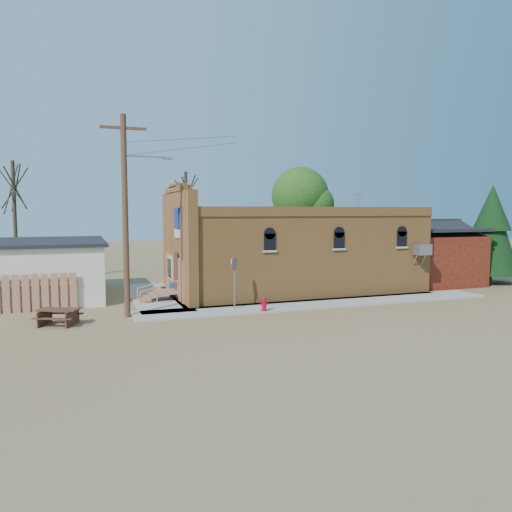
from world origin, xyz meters
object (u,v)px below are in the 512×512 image
object	(u,v)px
fire_hydrant	(264,304)
picnic_table	(58,314)
stop_sign	(234,269)
trash_barrel	(174,289)
utility_pole	(126,211)
brick_bar	(289,252)

from	to	relation	value
fire_hydrant	picnic_table	bearing A→B (deg)	-163.86
stop_sign	trash_barrel	size ratio (longest dim) A/B	3.00
utility_pole	fire_hydrant	xyz separation A→B (m)	(6.10, -1.20, -4.36)
fire_hydrant	trash_barrel	world-z (taller)	trash_barrel
brick_bar	trash_barrel	size ratio (longest dim) A/B	19.43
brick_bar	fire_hydrant	distance (m)	6.90
utility_pole	stop_sign	size ratio (longest dim) A/B	3.55
stop_sign	trash_barrel	bearing A→B (deg)	93.51
trash_barrel	picnic_table	distance (m)	7.54
fire_hydrant	utility_pole	bearing A→B (deg)	-171.84
utility_pole	fire_hydrant	world-z (taller)	utility_pole
stop_sign	picnic_table	world-z (taller)	stop_sign
brick_bar	fire_hydrant	world-z (taller)	brick_bar
brick_bar	stop_sign	xyz separation A→B (m)	(-4.85, -4.53, -0.31)
utility_pole	picnic_table	distance (m)	5.27
brick_bar	utility_pole	bearing A→B (deg)	-156.31
picnic_table	trash_barrel	bearing A→B (deg)	63.38
utility_pole	picnic_table	world-z (taller)	utility_pole
fire_hydrant	brick_bar	bearing A→B (deg)	75.45
fire_hydrant	picnic_table	distance (m)	9.05
trash_barrel	utility_pole	bearing A→B (deg)	-124.53
stop_sign	picnic_table	bearing A→B (deg)	161.29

